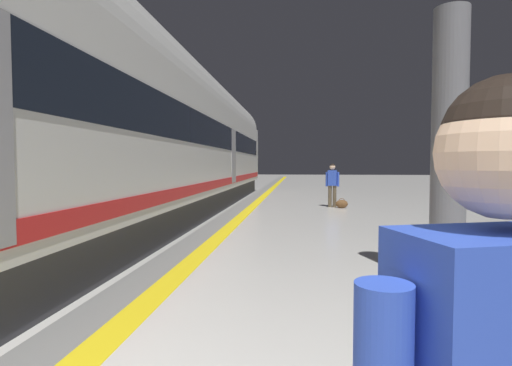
% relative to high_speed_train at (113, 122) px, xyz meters
% --- Properties ---
extents(safety_line_strip, '(0.36, 80.00, 0.01)m').
position_rel_high_speed_train_xyz_m(safety_line_strip, '(2.19, 2.33, -2.50)').
color(safety_line_strip, yellow).
rests_on(safety_line_strip, ground).
extents(tactile_edge_band, '(0.70, 80.00, 0.01)m').
position_rel_high_speed_train_xyz_m(tactile_edge_band, '(1.82, 2.33, -2.50)').
color(tactile_edge_band, slate).
rests_on(tactile_edge_band, ground).
extents(high_speed_train, '(2.94, 35.39, 4.97)m').
position_rel_high_speed_train_xyz_m(high_speed_train, '(0.00, 0.00, 0.00)').
color(high_speed_train, '#38383D').
rests_on(high_speed_train, ground).
extents(passenger_near, '(0.49, 0.26, 1.62)m').
position_rel_high_speed_train_xyz_m(passenger_near, '(5.16, 6.92, -1.57)').
color(passenger_near, brown).
rests_on(passenger_near, ground).
extents(duffel_bag_near, '(0.44, 0.26, 0.36)m').
position_rel_high_speed_train_xyz_m(duffel_bag_near, '(5.48, 6.63, -2.35)').
color(duffel_bag_near, brown).
rests_on(duffel_bag_near, ground).
extents(platform_pillar, '(0.56, 0.56, 3.60)m').
position_rel_high_speed_train_xyz_m(platform_pillar, '(5.87, -2.75, -0.78)').
color(platform_pillar, slate).
rests_on(platform_pillar, ground).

